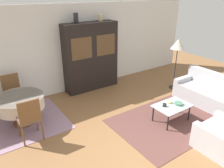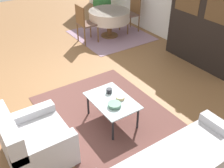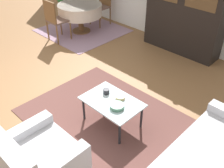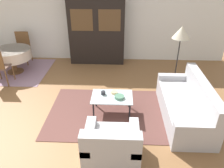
{
  "view_description": "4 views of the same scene",
  "coord_description": "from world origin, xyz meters",
  "px_view_note": "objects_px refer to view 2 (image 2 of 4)",
  "views": [
    {
      "loc": [
        -2.54,
        -2.58,
        3.05
      ],
      "look_at": [
        0.2,
        1.4,
        0.95
      ],
      "focal_mm": 35.0,
      "sensor_mm": 36.0,
      "label": 1
    },
    {
      "loc": [
        4.16,
        -1.44,
        2.98
      ],
      "look_at": [
        1.33,
        0.44,
        0.75
      ],
      "focal_mm": 42.0,
      "sensor_mm": 36.0,
      "label": 2
    },
    {
      "loc": [
        3.46,
        -1.74,
        2.87
      ],
      "look_at": [
        1.33,
        0.44,
        0.75
      ],
      "focal_mm": 42.0,
      "sensor_mm": 36.0,
      "label": 3
    },
    {
      "loc": [
        1.51,
        -3.55,
        2.99
      ],
      "look_at": [
        1.33,
        0.44,
        0.75
      ],
      "focal_mm": 35.0,
      "sensor_mm": 36.0,
      "label": 4
    }
  ],
  "objects_px": {
    "coffee_table": "(112,102)",
    "display_cabinet": "(208,18)",
    "bowl": "(114,105)",
    "potted_plant": "(102,4)",
    "dining_chair_near": "(84,22)",
    "armchair": "(33,142)",
    "dining_chair_far": "(132,11)",
    "dining_table": "(109,16)",
    "bowl_small": "(120,97)",
    "cup": "(109,91)"
  },
  "relations": [
    {
      "from": "dining_chair_near",
      "to": "bowl",
      "type": "distance_m",
      "value": 3.48
    },
    {
      "from": "coffee_table",
      "to": "display_cabinet",
      "type": "distance_m",
      "value": 3.04
    },
    {
      "from": "dining_table",
      "to": "dining_chair_far",
      "type": "distance_m",
      "value": 0.79
    },
    {
      "from": "cup",
      "to": "bowl_small",
      "type": "bearing_deg",
      "value": 14.09
    },
    {
      "from": "dining_table",
      "to": "dining_chair_near",
      "type": "height_order",
      "value": "dining_chair_near"
    },
    {
      "from": "dining_table",
      "to": "bowl_small",
      "type": "distance_m",
      "value": 3.63
    },
    {
      "from": "dining_chair_near",
      "to": "bowl",
      "type": "xyz_separation_m",
      "value": [
        3.24,
        -1.25,
        -0.12
      ]
    },
    {
      "from": "display_cabinet",
      "to": "dining_chair_far",
      "type": "distance_m",
      "value": 2.53
    },
    {
      "from": "bowl",
      "to": "potted_plant",
      "type": "relative_size",
      "value": 0.26
    },
    {
      "from": "display_cabinet",
      "to": "dining_chair_far",
      "type": "relative_size",
      "value": 2.13
    },
    {
      "from": "bowl",
      "to": "potted_plant",
      "type": "height_order",
      "value": "potted_plant"
    },
    {
      "from": "bowl",
      "to": "dining_chair_near",
      "type": "bearing_deg",
      "value": 158.98
    },
    {
      "from": "display_cabinet",
      "to": "bowl",
      "type": "xyz_separation_m",
      "value": [
        0.77,
        -2.96,
        -0.61
      ]
    },
    {
      "from": "coffee_table",
      "to": "cup",
      "type": "relative_size",
      "value": 9.18
    },
    {
      "from": "display_cabinet",
      "to": "dining_table",
      "type": "height_order",
      "value": "display_cabinet"
    },
    {
      "from": "coffee_table",
      "to": "bowl",
      "type": "distance_m",
      "value": 0.19
    },
    {
      "from": "armchair",
      "to": "dining_chair_far",
      "type": "height_order",
      "value": "dining_chair_far"
    },
    {
      "from": "bowl",
      "to": "bowl_small",
      "type": "xyz_separation_m",
      "value": [
        -0.12,
        0.19,
        -0.01
      ]
    },
    {
      "from": "dining_chair_far",
      "to": "bowl_small",
      "type": "relative_size",
      "value": 6.91
    },
    {
      "from": "display_cabinet",
      "to": "dining_chair_near",
      "type": "relative_size",
      "value": 2.13
    },
    {
      "from": "coffee_table",
      "to": "bowl",
      "type": "bearing_deg",
      "value": -20.63
    },
    {
      "from": "armchair",
      "to": "dining_chair_far",
      "type": "relative_size",
      "value": 0.91
    },
    {
      "from": "dining_chair_near",
      "to": "bowl",
      "type": "relative_size",
      "value": 4.84
    },
    {
      "from": "coffee_table",
      "to": "display_cabinet",
      "type": "height_order",
      "value": "display_cabinet"
    },
    {
      "from": "dining_chair_far",
      "to": "bowl",
      "type": "relative_size",
      "value": 4.84
    },
    {
      "from": "dining_chair_far",
      "to": "dining_chair_near",
      "type": "bearing_deg",
      "value": 90.0
    },
    {
      "from": "coffee_table",
      "to": "display_cabinet",
      "type": "bearing_deg",
      "value": 101.91
    },
    {
      "from": "armchair",
      "to": "dining_chair_near",
      "type": "relative_size",
      "value": 0.91
    },
    {
      "from": "cup",
      "to": "bowl_small",
      "type": "distance_m",
      "value": 0.25
    },
    {
      "from": "coffee_table",
      "to": "dining_table",
      "type": "xyz_separation_m",
      "value": [
        -3.08,
        1.97,
        0.19
      ]
    },
    {
      "from": "display_cabinet",
      "to": "dining_chair_near",
      "type": "distance_m",
      "value": 3.05
    },
    {
      "from": "potted_plant",
      "to": "cup",
      "type": "bearing_deg",
      "value": -30.54
    },
    {
      "from": "dining_chair_near",
      "to": "bowl_small",
      "type": "xyz_separation_m",
      "value": [
        3.13,
        -1.05,
        -0.12
      ]
    },
    {
      "from": "bowl",
      "to": "bowl_small",
      "type": "bearing_deg",
      "value": 120.95
    },
    {
      "from": "coffee_table",
      "to": "display_cabinet",
      "type": "xyz_separation_m",
      "value": [
        -0.61,
        2.9,
        0.68
      ]
    },
    {
      "from": "dining_chair_near",
      "to": "cup",
      "type": "relative_size",
      "value": 10.43
    },
    {
      "from": "armchair",
      "to": "dining_chair_far",
      "type": "bearing_deg",
      "value": 127.31
    },
    {
      "from": "armchair",
      "to": "bowl_small",
      "type": "distance_m",
      "value": 1.49
    },
    {
      "from": "bowl_small",
      "to": "display_cabinet",
      "type": "bearing_deg",
      "value": 103.34
    },
    {
      "from": "dining_chair_near",
      "to": "dining_chair_far",
      "type": "relative_size",
      "value": 1.0
    },
    {
      "from": "coffee_table",
      "to": "dining_chair_near",
      "type": "bearing_deg",
      "value": 158.96
    },
    {
      "from": "coffee_table",
      "to": "potted_plant",
      "type": "xyz_separation_m",
      "value": [
        -4.5,
        2.61,
        0.06
      ]
    },
    {
      "from": "dining_chair_far",
      "to": "bowl",
      "type": "bearing_deg",
      "value": 139.0
    },
    {
      "from": "dining_chair_far",
      "to": "cup",
      "type": "height_order",
      "value": "dining_chair_far"
    },
    {
      "from": "armchair",
      "to": "coffee_table",
      "type": "xyz_separation_m",
      "value": [
        -0.05,
        1.35,
        0.09
      ]
    },
    {
      "from": "bowl",
      "to": "bowl_small",
      "type": "distance_m",
      "value": 0.22
    },
    {
      "from": "cup",
      "to": "potted_plant",
      "type": "bearing_deg",
      "value": 149.46
    },
    {
      "from": "coffee_table",
      "to": "cup",
      "type": "height_order",
      "value": "cup"
    },
    {
      "from": "display_cabinet",
      "to": "potted_plant",
      "type": "xyz_separation_m",
      "value": [
        -3.89,
        -0.29,
        -0.62
      ]
    },
    {
      "from": "coffee_table",
      "to": "potted_plant",
      "type": "bearing_deg",
      "value": 149.87
    }
  ]
}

